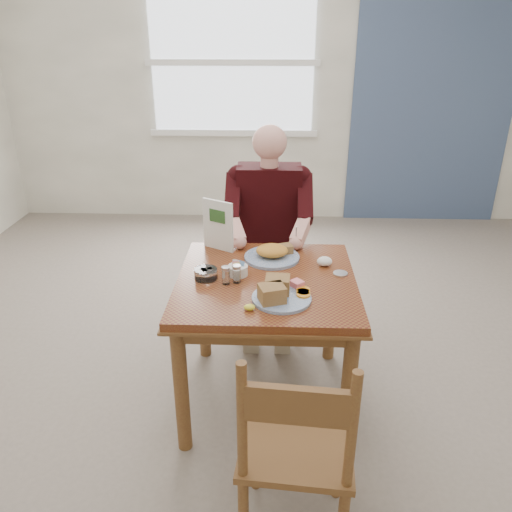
{
  "coord_description": "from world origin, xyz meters",
  "views": [
    {
      "loc": [
        0.03,
        -2.25,
        1.9
      ],
      "look_at": [
        -0.05,
        0.0,
        0.87
      ],
      "focal_mm": 35.0,
      "sensor_mm": 36.0,
      "label": 1
    }
  ],
  "objects_px": {
    "table": "(266,297)",
    "chair_near": "(296,449)",
    "diner": "(269,219)",
    "far_plate": "(273,253)",
    "near_plate": "(279,293)",
    "chair_far": "(268,260)"
  },
  "relations": [
    {
      "from": "table",
      "to": "diner",
      "type": "relative_size",
      "value": 0.66
    },
    {
      "from": "table",
      "to": "chair_near",
      "type": "xyz_separation_m",
      "value": [
        0.13,
        -0.86,
        -0.16
      ]
    },
    {
      "from": "chair_far",
      "to": "diner",
      "type": "xyz_separation_m",
      "value": [
        0.0,
        -0.09,
        0.33
      ]
    },
    {
      "from": "table",
      "to": "far_plate",
      "type": "bearing_deg",
      "value": 82.73
    },
    {
      "from": "diner",
      "to": "table",
      "type": "bearing_deg",
      "value": -90.0
    },
    {
      "from": "diner",
      "to": "near_plate",
      "type": "height_order",
      "value": "diner"
    },
    {
      "from": "chair_far",
      "to": "diner",
      "type": "distance_m",
      "value": 0.34
    },
    {
      "from": "diner",
      "to": "near_plate",
      "type": "relative_size",
      "value": 4.28
    },
    {
      "from": "near_plate",
      "to": "diner",
      "type": "bearing_deg",
      "value": 93.88
    },
    {
      "from": "table",
      "to": "chair_near",
      "type": "bearing_deg",
      "value": -81.42
    },
    {
      "from": "table",
      "to": "diner",
      "type": "bearing_deg",
      "value": 90.0
    },
    {
      "from": "chair_far",
      "to": "diner",
      "type": "relative_size",
      "value": 0.69
    },
    {
      "from": "table",
      "to": "chair_near",
      "type": "relative_size",
      "value": 0.97
    },
    {
      "from": "chair_far",
      "to": "near_plate",
      "type": "bearing_deg",
      "value": -86.46
    },
    {
      "from": "near_plate",
      "to": "far_plate",
      "type": "distance_m",
      "value": 0.45
    },
    {
      "from": "chair_near",
      "to": "far_plate",
      "type": "xyz_separation_m",
      "value": [
        -0.1,
        1.1,
        0.3
      ]
    },
    {
      "from": "diner",
      "to": "near_plate",
      "type": "xyz_separation_m",
      "value": [
        0.06,
        -0.92,
        -0.03
      ]
    },
    {
      "from": "chair_near",
      "to": "near_plate",
      "type": "distance_m",
      "value": 0.72
    },
    {
      "from": "table",
      "to": "near_plate",
      "type": "relative_size",
      "value": 2.84
    },
    {
      "from": "chair_near",
      "to": "near_plate",
      "type": "xyz_separation_m",
      "value": [
        -0.07,
        0.65,
        0.31
      ]
    },
    {
      "from": "table",
      "to": "chair_far",
      "type": "xyz_separation_m",
      "value": [
        0.0,
        0.8,
        -0.16
      ]
    },
    {
      "from": "table",
      "to": "far_plate",
      "type": "relative_size",
      "value": 2.38
    }
  ]
}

